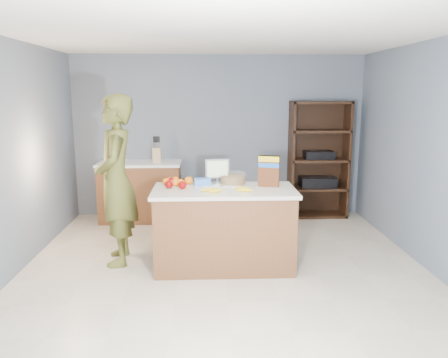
{
  "coord_description": "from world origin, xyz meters",
  "views": [
    {
      "loc": [
        -0.19,
        -4.34,
        1.94
      ],
      "look_at": [
        0.0,
        0.35,
        1.0
      ],
      "focal_mm": 35.0,
      "sensor_mm": 36.0,
      "label": 1
    }
  ],
  "objects_px": {
    "shelving_unit": "(318,162)",
    "cereal_box": "(269,169)",
    "tv": "(217,170)",
    "counter_peninsula": "(224,231)",
    "person": "(116,181)"
  },
  "relations": [
    {
      "from": "tv",
      "to": "cereal_box",
      "type": "height_order",
      "value": "cereal_box"
    },
    {
      "from": "counter_peninsula",
      "to": "tv",
      "type": "xyz_separation_m",
      "value": [
        -0.07,
        0.31,
        0.64
      ]
    },
    {
      "from": "counter_peninsula",
      "to": "cereal_box",
      "type": "distance_m",
      "value": 0.86
    },
    {
      "from": "tv",
      "to": "cereal_box",
      "type": "relative_size",
      "value": 0.82
    },
    {
      "from": "tv",
      "to": "shelving_unit",
      "type": "bearing_deg",
      "value": 47.02
    },
    {
      "from": "shelving_unit",
      "to": "cereal_box",
      "type": "bearing_deg",
      "value": -118.37
    },
    {
      "from": "tv",
      "to": "cereal_box",
      "type": "xyz_separation_m",
      "value": [
        0.57,
        -0.2,
        0.04
      ]
    },
    {
      "from": "shelving_unit",
      "to": "person",
      "type": "distance_m",
      "value": 3.32
    },
    {
      "from": "tv",
      "to": "counter_peninsula",
      "type": "bearing_deg",
      "value": -78.0
    },
    {
      "from": "tv",
      "to": "person",
      "type": "bearing_deg",
      "value": -174.69
    },
    {
      "from": "counter_peninsula",
      "to": "tv",
      "type": "distance_m",
      "value": 0.72
    },
    {
      "from": "shelving_unit",
      "to": "tv",
      "type": "relative_size",
      "value": 6.38
    },
    {
      "from": "counter_peninsula",
      "to": "cereal_box",
      "type": "relative_size",
      "value": 4.53
    },
    {
      "from": "person",
      "to": "counter_peninsula",
      "type": "bearing_deg",
      "value": 71.84
    },
    {
      "from": "shelving_unit",
      "to": "person",
      "type": "bearing_deg",
      "value": -146.28
    }
  ]
}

